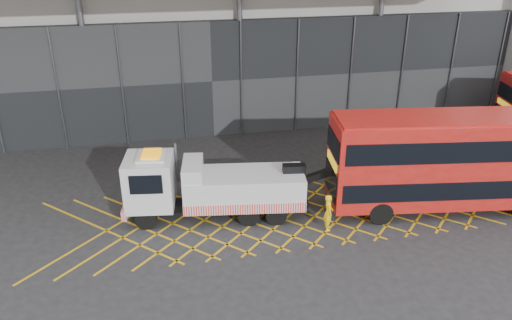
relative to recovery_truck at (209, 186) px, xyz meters
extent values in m
plane|color=#252528|center=(-0.34, -0.38, -1.70)|extent=(120.00, 120.00, 0.00)
cube|color=gold|center=(-5.14, -0.38, -1.70)|extent=(7.16, 7.16, 0.01)
cube|color=gold|center=(-5.14, -0.38, -1.70)|extent=(7.16, 7.16, 0.01)
cube|color=gold|center=(-3.54, -0.38, -1.70)|extent=(7.16, 7.16, 0.01)
cube|color=gold|center=(-3.54, -0.38, -1.70)|extent=(7.16, 7.16, 0.01)
cube|color=gold|center=(-1.94, -0.38, -1.70)|extent=(7.16, 7.16, 0.01)
cube|color=gold|center=(-1.94, -0.38, -1.70)|extent=(7.16, 7.16, 0.01)
cube|color=gold|center=(-0.34, -0.38, -1.70)|extent=(7.16, 7.16, 0.01)
cube|color=gold|center=(-0.34, -0.38, -1.70)|extent=(7.16, 7.16, 0.01)
cube|color=gold|center=(1.26, -0.38, -1.70)|extent=(7.16, 7.16, 0.01)
cube|color=gold|center=(1.26, -0.38, -1.70)|extent=(7.16, 7.16, 0.01)
cube|color=gold|center=(2.86, -0.38, -1.70)|extent=(7.16, 7.16, 0.01)
cube|color=gold|center=(2.86, -0.38, -1.70)|extent=(7.16, 7.16, 0.01)
cube|color=gold|center=(4.46, -0.38, -1.70)|extent=(7.16, 7.16, 0.01)
cube|color=gold|center=(4.46, -0.38, -1.70)|extent=(7.16, 7.16, 0.01)
cube|color=gold|center=(6.06, -0.38, -1.70)|extent=(7.16, 7.16, 0.01)
cube|color=gold|center=(6.06, -0.38, -1.70)|extent=(7.16, 7.16, 0.01)
cube|color=gold|center=(7.66, -0.38, -1.70)|extent=(7.16, 7.16, 0.01)
cube|color=gold|center=(7.66, -0.38, -1.70)|extent=(7.16, 7.16, 0.01)
cube|color=gold|center=(9.26, -0.38, -1.70)|extent=(7.16, 7.16, 0.01)
cube|color=gold|center=(9.26, -0.38, -1.70)|extent=(7.16, 7.16, 0.01)
cube|color=gold|center=(10.86, -0.38, -1.70)|extent=(7.16, 7.16, 0.01)
cube|color=gold|center=(10.86, -0.38, -1.70)|extent=(7.16, 7.16, 0.01)
cube|color=gold|center=(12.46, -0.38, -1.70)|extent=(7.16, 7.16, 0.01)
cube|color=gold|center=(12.46, -0.38, -1.70)|extent=(7.16, 7.16, 0.01)
cube|color=gold|center=(14.06, -0.38, -1.70)|extent=(7.16, 7.16, 0.01)
cube|color=gold|center=(14.06, -0.38, -1.70)|extent=(7.16, 7.16, 0.01)
cube|color=gold|center=(15.66, -0.38, -1.70)|extent=(7.16, 7.16, 0.01)
cube|color=gold|center=(15.66, -0.38, -1.70)|extent=(7.16, 7.16, 0.01)
cube|color=black|center=(1.66, 11.32, 2.30)|extent=(55.00, 0.80, 8.00)
cylinder|color=#595B60|center=(-6.34, 11.12, 3.30)|extent=(0.36, 0.36, 10.00)
cylinder|color=#595B60|center=(3.66, 11.12, 3.30)|extent=(0.36, 0.36, 10.00)
cylinder|color=#595B60|center=(13.66, 11.12, 3.30)|extent=(0.36, 0.36, 10.00)
cube|color=black|center=(0.41, -0.05, -1.02)|extent=(9.25, 2.27, 0.34)
cube|color=silver|center=(-2.85, 0.41, 0.38)|extent=(2.65, 2.73, 2.52)
cube|color=black|center=(-4.02, 0.58, 0.82)|extent=(0.35, 2.12, 1.07)
cube|color=red|center=(-4.05, 0.59, -0.88)|extent=(0.60, 2.53, 0.53)
cube|color=orange|center=(-2.66, 0.39, 1.87)|extent=(1.03, 1.28, 0.12)
cube|color=silver|center=(1.75, -0.25, -0.10)|extent=(6.29, 3.25, 1.55)
cube|color=red|center=(1.58, -1.48, -0.68)|extent=(5.96, 0.91, 0.53)
cube|color=silver|center=(-0.74, 0.11, 1.01)|extent=(1.29, 2.44, 0.68)
cube|color=black|center=(4.25, -0.61, 0.82)|extent=(1.22, 0.65, 0.48)
cube|color=black|center=(5.21, -0.74, 0.33)|extent=(2.15, 0.64, 1.05)
cylinder|color=black|center=(-3.19, -0.57, -1.17)|extent=(1.10, 0.49, 1.07)
cylinder|color=black|center=(-2.90, 1.45, -1.17)|extent=(1.10, 0.49, 1.07)
cylinder|color=black|center=(3.14, -1.48, -1.17)|extent=(1.10, 0.49, 1.07)
cylinder|color=black|center=(3.43, 0.54, -1.17)|extent=(1.10, 0.49, 1.07)
cylinder|color=#595B60|center=(-1.47, 1.19, 0.92)|extent=(0.14, 0.14, 2.13)
cube|color=#AD140F|center=(12.40, -1.78, 1.12)|extent=(12.92, 4.67, 4.46)
cube|color=black|center=(12.40, -1.78, 0.08)|extent=(12.43, 4.66, 0.98)
cube|color=black|center=(12.40, -1.78, 2.15)|extent=(12.43, 4.66, 1.09)
cube|color=black|center=(6.13, -0.89, 0.14)|extent=(0.42, 2.56, 1.49)
cube|color=black|center=(6.13, -0.89, 2.15)|extent=(0.42, 2.56, 1.09)
cube|color=yellow|center=(6.12, -0.89, 1.23)|extent=(0.35, 2.04, 0.40)
cube|color=#AD140F|center=(12.40, -1.78, 3.39)|extent=(12.63, 4.41, 0.14)
cylinder|color=black|center=(8.24, -2.52, -1.10)|extent=(1.23, 0.51, 1.19)
cylinder|color=black|center=(8.61, 0.09, -1.10)|extent=(1.23, 0.51, 1.19)
cylinder|color=black|center=(16.22, -0.99, -1.10)|extent=(1.23, 0.51, 1.19)
cube|color=black|center=(21.02, 6.10, -0.05)|extent=(0.46, 2.29, 1.34)
cube|color=black|center=(21.02, 6.10, 1.75)|extent=(0.46, 2.29, 0.98)
cube|color=yellow|center=(21.01, 6.10, 0.92)|extent=(0.38, 1.82, 0.36)
imported|color=yellow|center=(5.51, -2.44, -0.76)|extent=(0.55, 0.74, 1.88)
camera|label=1|loc=(-2.24, -22.16, 11.63)|focal=35.00mm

